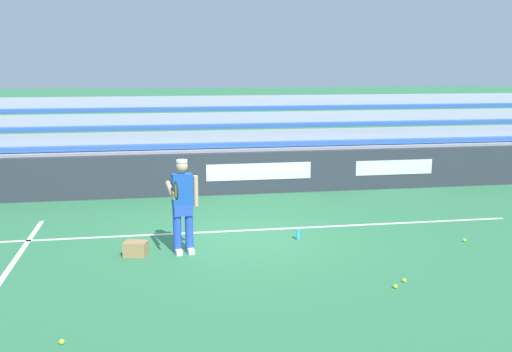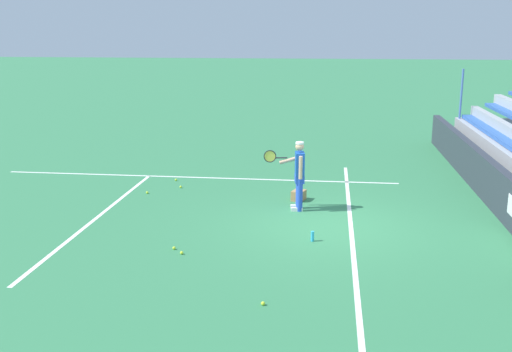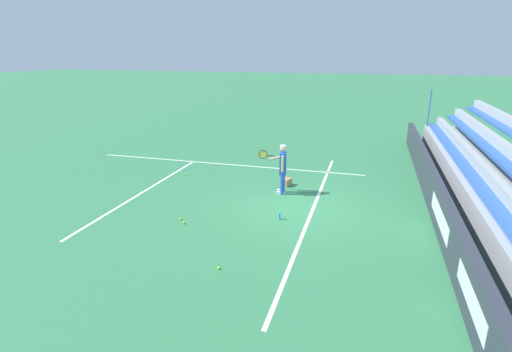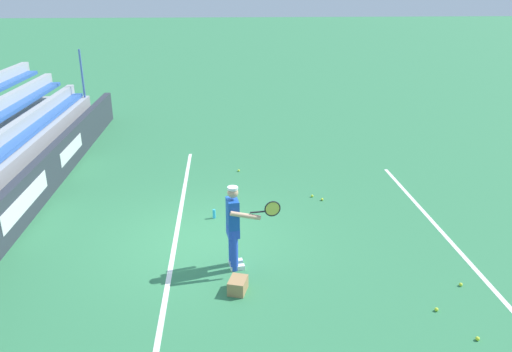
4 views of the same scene
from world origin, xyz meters
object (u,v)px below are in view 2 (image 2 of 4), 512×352
(tennis_ball_toward_net, at_px, (176,180))
(tennis_ball_far_left, at_px, (181,187))
(ball_box_cardboard, at_px, (299,195))
(tennis_ball_near_player, at_px, (174,248))
(tennis_player, at_px, (298,175))
(tennis_ball_by_box, at_px, (147,193))
(water_bottle, at_px, (312,236))
(tennis_ball_far_right, at_px, (263,303))
(tennis_ball_stray_back, at_px, (182,253))

(tennis_ball_toward_net, distance_m, tennis_ball_far_left, 0.85)
(ball_box_cardboard, relative_size, tennis_ball_far_left, 6.06)
(tennis_ball_near_player, bearing_deg, tennis_ball_toward_net, 14.14)
(tennis_player, xyz_separation_m, tennis_ball_by_box, (0.96, 4.17, -0.86))
(ball_box_cardboard, xyz_separation_m, tennis_ball_toward_net, (1.60, 3.72, -0.10))
(tennis_ball_by_box, relative_size, tennis_ball_far_left, 1.00)
(tennis_ball_toward_net, relative_size, water_bottle, 0.30)
(tennis_player, bearing_deg, tennis_ball_near_player, 142.89)
(tennis_player, xyz_separation_m, ball_box_cardboard, (0.85, 0.03, -0.76))
(tennis_ball_far_right, relative_size, tennis_ball_far_left, 1.00)
(tennis_ball_stray_back, height_order, water_bottle, water_bottle)
(tennis_ball_toward_net, bearing_deg, ball_box_cardboard, -113.26)
(ball_box_cardboard, relative_size, tennis_ball_toward_net, 6.06)
(tennis_ball_far_left, bearing_deg, ball_box_cardboard, -103.63)
(water_bottle, bearing_deg, tennis_player, 10.95)
(ball_box_cardboard, height_order, tennis_ball_stray_back, ball_box_cardboard)
(tennis_ball_by_box, bearing_deg, tennis_ball_toward_net, -15.71)
(tennis_ball_stray_back, distance_m, tennis_ball_far_left, 5.18)
(tennis_ball_by_box, relative_size, tennis_ball_stray_back, 1.00)
(tennis_ball_near_player, xyz_separation_m, tennis_ball_far_right, (-2.30, -2.09, 0.00))
(tennis_ball_toward_net, relative_size, tennis_ball_far_right, 1.00)
(ball_box_cardboard, bearing_deg, tennis_player, -178.12)
(tennis_player, height_order, tennis_ball_far_left, tennis_player)
(tennis_ball_toward_net, distance_m, tennis_ball_far_right, 8.60)
(tennis_player, height_order, tennis_ball_by_box, tennis_player)
(tennis_ball_far_left, bearing_deg, tennis_ball_toward_net, 23.55)
(tennis_player, xyz_separation_m, tennis_ball_far_right, (-5.40, 0.26, -0.86))
(tennis_player, relative_size, tennis_ball_far_right, 25.98)
(tennis_ball_toward_net, bearing_deg, tennis_player, -123.19)
(tennis_ball_near_player, xyz_separation_m, tennis_ball_stray_back, (-0.24, -0.22, 0.00))
(tennis_ball_near_player, bearing_deg, water_bottle, -73.03)
(tennis_player, height_order, tennis_ball_stray_back, tennis_player)
(tennis_player, bearing_deg, tennis_ball_far_left, 63.86)
(tennis_ball_stray_back, xyz_separation_m, water_bottle, (1.09, -2.57, 0.08))
(ball_box_cardboard, xyz_separation_m, tennis_ball_stray_back, (-4.20, 2.10, -0.10))
(tennis_ball_by_box, distance_m, tennis_ball_far_right, 7.47)
(tennis_ball_toward_net, bearing_deg, tennis_ball_by_box, 164.29)
(tennis_ball_far_right, xyz_separation_m, water_bottle, (3.15, -0.70, 0.08))
(tennis_ball_near_player, bearing_deg, ball_box_cardboard, -30.39)
(tennis_ball_stray_back, height_order, tennis_ball_far_left, same)
(tennis_ball_near_player, height_order, tennis_ball_toward_net, same)
(tennis_ball_toward_net, height_order, tennis_ball_far_left, same)
(tennis_ball_near_player, xyz_separation_m, tennis_ball_by_box, (4.07, 1.82, 0.00))
(tennis_ball_toward_net, bearing_deg, tennis_ball_far_left, -156.45)
(tennis_ball_far_right, height_order, tennis_ball_stray_back, same)
(tennis_player, relative_size, water_bottle, 7.80)
(ball_box_cardboard, bearing_deg, water_bottle, -171.51)
(ball_box_cardboard, relative_size, tennis_ball_by_box, 6.06)
(ball_box_cardboard, height_order, water_bottle, ball_box_cardboard)
(tennis_ball_by_box, xyz_separation_m, water_bottle, (-3.22, -4.61, 0.08))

